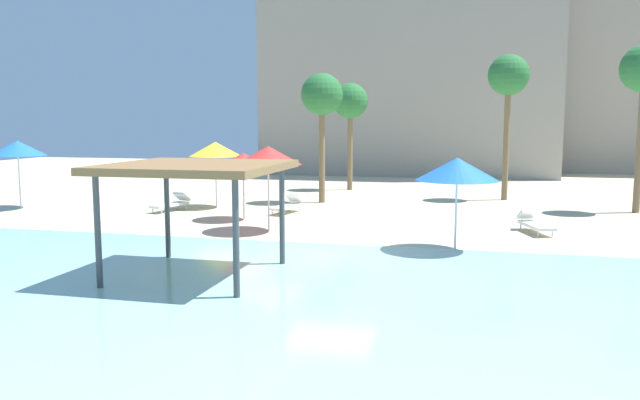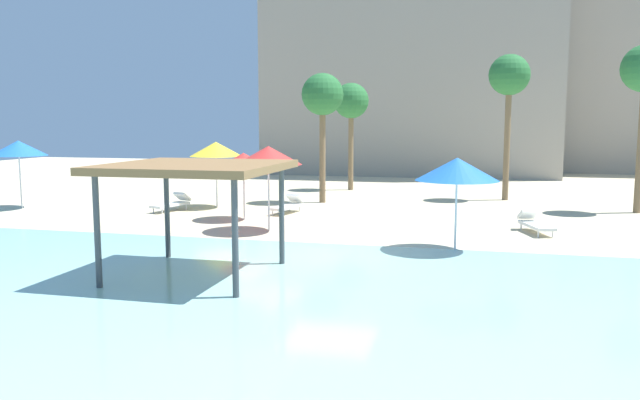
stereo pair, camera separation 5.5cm
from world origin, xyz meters
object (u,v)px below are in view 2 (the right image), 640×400
(palm_tree_1, at_px, (509,79))
(palm_tree_2, at_px, (322,97))
(beach_umbrella_blue_0, at_px, (457,169))
(lounge_chair_0, at_px, (535,223))
(beach_umbrella_red_5, at_px, (244,160))
(beach_umbrella_red_1, at_px, (268,155))
(beach_umbrella_yellow_4, at_px, (216,149))
(palm_tree_0, at_px, (351,103))
(lounge_chair_3, at_px, (173,203))
(lounge_chair_1, at_px, (288,205))
(beach_umbrella_blue_6, at_px, (18,148))
(shade_pavilion, at_px, (195,171))

(palm_tree_1, distance_m, palm_tree_2, 8.80)
(beach_umbrella_blue_0, height_order, palm_tree_2, palm_tree_2)
(lounge_chair_0, bearing_deg, beach_umbrella_red_5, -109.56)
(beach_umbrella_red_1, bearing_deg, beach_umbrella_yellow_4, 128.69)
(lounge_chair_0, height_order, palm_tree_2, palm_tree_2)
(palm_tree_0, bearing_deg, beach_umbrella_yellow_4, -117.36)
(beach_umbrella_red_1, bearing_deg, lounge_chair_3, 146.04)
(lounge_chair_1, relative_size, palm_tree_2, 0.34)
(beach_umbrella_blue_6, relative_size, lounge_chair_1, 1.47)
(palm_tree_0, bearing_deg, beach_umbrella_red_5, -99.67)
(lounge_chair_1, distance_m, palm_tree_2, 5.75)
(shade_pavilion, height_order, beach_umbrella_blue_6, beach_umbrella_blue_6)
(lounge_chair_0, distance_m, lounge_chair_3, 14.36)
(beach_umbrella_blue_0, xyz_separation_m, lounge_chair_3, (-11.75, 5.53, -2.04))
(beach_umbrella_yellow_4, xyz_separation_m, palm_tree_2, (4.07, 2.70, 2.28))
(palm_tree_1, bearing_deg, beach_umbrella_blue_6, -158.42)
(palm_tree_1, bearing_deg, beach_umbrella_blue_0, -98.57)
(lounge_chair_1, bearing_deg, beach_umbrella_red_1, 19.15)
(beach_umbrella_yellow_4, distance_m, lounge_chair_3, 2.96)
(beach_umbrella_red_5, bearing_deg, lounge_chair_0, -1.73)
(shade_pavilion, height_order, beach_umbrella_red_1, beach_umbrella_red_1)
(beach_umbrella_yellow_4, relative_size, palm_tree_0, 0.49)
(palm_tree_2, bearing_deg, shade_pavilion, -88.53)
(lounge_chair_1, bearing_deg, palm_tree_0, -173.67)
(beach_umbrella_red_5, bearing_deg, beach_umbrella_blue_0, -26.74)
(beach_umbrella_red_5, xyz_separation_m, lounge_chair_1, (1.13, 2.08, -1.94))
(lounge_chair_0, xyz_separation_m, palm_tree_1, (-0.58, 8.97, 5.35))
(beach_umbrella_red_1, bearing_deg, palm_tree_0, 89.18)
(beach_umbrella_red_1, bearing_deg, palm_tree_2, 90.22)
(shade_pavilion, bearing_deg, palm_tree_1, 65.49)
(palm_tree_1, bearing_deg, beach_umbrella_red_1, -127.12)
(beach_umbrella_blue_6, height_order, palm_tree_0, palm_tree_0)
(beach_umbrella_yellow_4, relative_size, lounge_chair_1, 1.44)
(beach_umbrella_yellow_4, height_order, lounge_chair_1, beach_umbrella_yellow_4)
(beach_umbrella_red_1, bearing_deg, lounge_chair_1, 97.93)
(shade_pavilion, xyz_separation_m, palm_tree_0, (-0.14, 19.83, 2.14))
(beach_umbrella_red_5, xyz_separation_m, palm_tree_2, (1.69, 5.64, 2.53))
(shade_pavilion, bearing_deg, lounge_chair_1, 94.97)
(beach_umbrella_blue_0, xyz_separation_m, palm_tree_1, (1.91, 12.68, 3.32))
(lounge_chair_1, bearing_deg, lounge_chair_0, 86.89)
(shade_pavilion, distance_m, lounge_chair_1, 10.94)
(beach_umbrella_red_1, xyz_separation_m, palm_tree_1, (8.19, 10.83, 3.10))
(beach_umbrella_yellow_4, distance_m, beach_umbrella_blue_6, 8.37)
(beach_umbrella_red_5, xyz_separation_m, palm_tree_0, (1.91, 11.23, 2.42))
(beach_umbrella_red_5, relative_size, palm_tree_0, 0.44)
(beach_umbrella_blue_0, relative_size, lounge_chair_1, 1.37)
(beach_umbrella_red_1, xyz_separation_m, lounge_chair_3, (-5.47, 3.68, -2.25))
(shade_pavilion, height_order, beach_umbrella_blue_0, shade_pavilion)
(lounge_chair_1, bearing_deg, shade_pavilion, 16.19)
(beach_umbrella_blue_0, distance_m, lounge_chair_1, 9.42)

